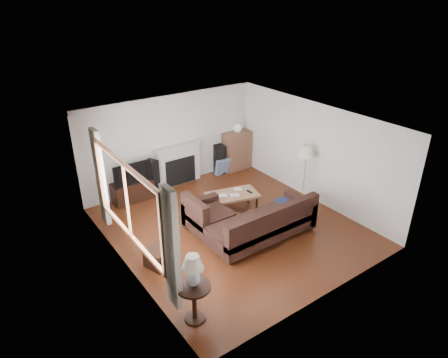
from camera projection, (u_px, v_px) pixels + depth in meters
room at (232, 178)px, 8.56m from camera, size 5.10×5.60×2.54m
window at (127, 201)px, 7.01m from camera, size 0.12×2.74×1.54m
curtain_near at (172, 249)px, 5.99m from camera, size 0.10×0.35×2.10m
curtain_far at (101, 178)px, 8.21m from camera, size 0.10×0.35×2.10m
fireplace at (179, 164)px, 10.87m from camera, size 1.40×0.26×1.15m
tv_stand at (133, 191)px, 10.14m from camera, size 1.03×0.46×0.51m
television at (130, 172)px, 9.91m from camera, size 0.96×0.13×0.56m
speaker_left at (152, 177)px, 10.38m from camera, size 0.37×0.39×0.94m
speaker_right at (219, 159)px, 11.54m from camera, size 0.27×0.31×0.87m
bookshelf at (237, 151)px, 11.78m from camera, size 0.83×0.40×1.15m
globe_lamp at (237, 128)px, 11.47m from camera, size 0.25×0.25×0.25m
sectional_sofa at (262, 222)px, 8.52m from camera, size 2.63×1.92×0.85m
coffee_table at (232, 202)px, 9.65m from camera, size 1.35×0.95×0.48m
footstool at (159, 257)px, 7.79m from camera, size 0.57×0.57×0.38m
floor_lamp at (304, 174)px, 9.91m from camera, size 0.49×0.49×1.51m
side_table at (194, 303)px, 6.45m from camera, size 0.56×0.56×0.70m
table_lamp at (193, 271)px, 6.17m from camera, size 0.35×0.35×0.57m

